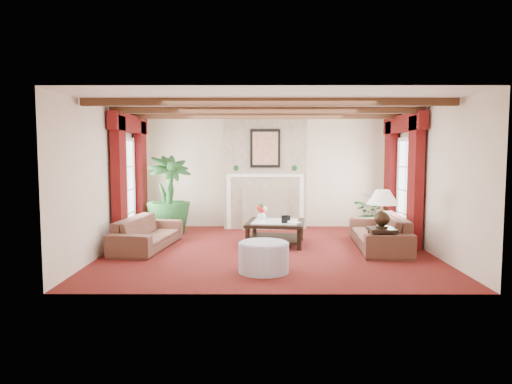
{
  "coord_description": "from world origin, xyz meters",
  "views": [
    {
      "loc": [
        -0.19,
        -8.59,
        1.86
      ],
      "look_at": [
        -0.21,
        0.4,
        1.07
      ],
      "focal_mm": 32.0,
      "sensor_mm": 36.0,
      "label": 1
    }
  ],
  "objects_px": {
    "side_table": "(381,243)",
    "ottoman": "(264,257)",
    "coffee_table": "(276,233)",
    "potted_palm": "(169,212)",
    "sofa_left": "(147,227)",
    "sofa_right": "(379,226)"
  },
  "relations": [
    {
      "from": "sofa_left",
      "to": "coffee_table",
      "type": "height_order",
      "value": "sofa_left"
    },
    {
      "from": "sofa_left",
      "to": "sofa_right",
      "type": "distance_m",
      "value": 4.5
    },
    {
      "from": "ottoman",
      "to": "coffee_table",
      "type": "bearing_deg",
      "value": 82.83
    },
    {
      "from": "coffee_table",
      "to": "ottoman",
      "type": "height_order",
      "value": "coffee_table"
    },
    {
      "from": "sofa_right",
      "to": "coffee_table",
      "type": "distance_m",
      "value": 2.04
    },
    {
      "from": "sofa_right",
      "to": "ottoman",
      "type": "bearing_deg",
      "value": -47.68
    },
    {
      "from": "side_table",
      "to": "ottoman",
      "type": "relative_size",
      "value": 0.68
    },
    {
      "from": "potted_palm",
      "to": "coffee_table",
      "type": "relative_size",
      "value": 1.8
    },
    {
      "from": "coffee_table",
      "to": "side_table",
      "type": "distance_m",
      "value": 2.17
    },
    {
      "from": "potted_palm",
      "to": "coffee_table",
      "type": "bearing_deg",
      "value": -27.34
    },
    {
      "from": "sofa_left",
      "to": "coffee_table",
      "type": "distance_m",
      "value": 2.54
    },
    {
      "from": "sofa_left",
      "to": "coffee_table",
      "type": "xyz_separation_m",
      "value": [
        2.5,
        0.35,
        -0.17
      ]
    },
    {
      "from": "coffee_table",
      "to": "potted_palm",
      "type": "bearing_deg",
      "value": 160.07
    },
    {
      "from": "sofa_left",
      "to": "side_table",
      "type": "bearing_deg",
      "value": -93.48
    },
    {
      "from": "sofa_right",
      "to": "side_table",
      "type": "height_order",
      "value": "sofa_right"
    },
    {
      "from": "sofa_right",
      "to": "coffee_table",
      "type": "height_order",
      "value": "sofa_right"
    },
    {
      "from": "sofa_left",
      "to": "potted_palm",
      "type": "distance_m",
      "value": 1.59
    },
    {
      "from": "side_table",
      "to": "sofa_left",
      "type": "bearing_deg",
      "value": 169.07
    },
    {
      "from": "side_table",
      "to": "potted_palm",
      "type": "bearing_deg",
      "value": 150.07
    },
    {
      "from": "sofa_right",
      "to": "ottoman",
      "type": "height_order",
      "value": "sofa_right"
    },
    {
      "from": "potted_palm",
      "to": "side_table",
      "type": "height_order",
      "value": "potted_palm"
    },
    {
      "from": "coffee_table",
      "to": "sofa_right",
      "type": "bearing_deg",
      "value": -2.61
    }
  ]
}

